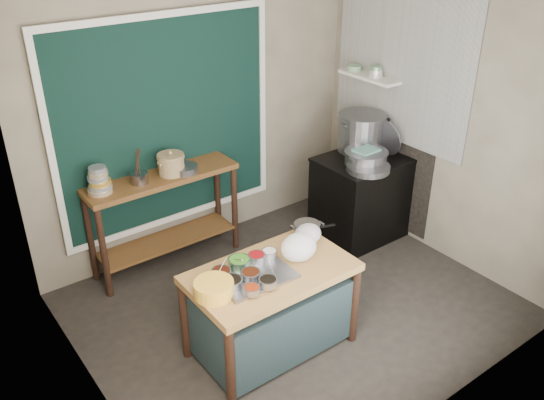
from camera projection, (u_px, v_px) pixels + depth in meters
floor at (293, 307)px, 5.11m from camera, size 3.50×3.00×0.02m
back_wall at (197, 110)px, 5.51m from camera, size 3.50×0.02×2.80m
left_wall at (72, 233)px, 3.52m from camera, size 0.02×3.00×2.80m
right_wall at (443, 116)px, 5.37m from camera, size 0.02×3.00×2.80m
curtain_panel at (167, 124)px, 5.32m from camera, size 2.10×0.02×1.90m
curtain_frame at (168, 124)px, 5.32m from camera, size 2.22×0.03×2.02m
tile_panel at (402, 56)px, 5.54m from camera, size 0.02×1.70×1.70m
soot_patch at (383, 162)px, 6.15m from camera, size 0.01×1.30×1.30m
wall_shelf at (369, 77)px, 5.81m from camera, size 0.22×0.70×0.03m
prep_table at (271, 310)px, 4.47m from camera, size 1.25×0.72×0.75m
back_counter at (165, 220)px, 5.49m from camera, size 1.45×0.40×0.95m
stove_block at (362, 198)px, 6.00m from camera, size 0.90×0.68×0.85m
stove_top at (365, 160)px, 5.80m from camera, size 0.92×0.69×0.03m
condiment_tray at (254, 276)px, 4.21m from camera, size 0.57×0.42×0.02m
condiment_bowls at (246, 271)px, 4.18m from camera, size 0.58×0.47×0.07m
yellow_basin at (214, 289)px, 4.00m from camera, size 0.31×0.31×0.11m
saucepan at (307, 230)px, 4.68m from camera, size 0.29×0.29×0.12m
plastic_bag_a at (299, 247)px, 4.37m from camera, size 0.29×0.25×0.22m
plastic_bag_b at (308, 234)px, 4.58m from camera, size 0.25×0.22×0.17m
bowl_stack at (99, 181)px, 4.93m from camera, size 0.21×0.21×0.24m
utensil_cup at (139, 178)px, 5.12m from camera, size 0.20×0.20×0.10m
ceramic_crock at (171, 165)px, 5.27m from camera, size 0.32×0.32×0.18m
wide_bowl at (185, 169)px, 5.33m from camera, size 0.33×0.33×0.06m
stock_pot at (361, 132)px, 5.89m from camera, size 0.51×0.51×0.39m
pot_lid at (386, 137)px, 5.78m from camera, size 0.10×0.39×0.39m
steamer at (366, 158)px, 5.63m from camera, size 0.49×0.49×0.14m
green_cloth at (366, 150)px, 5.59m from camera, size 0.24×0.19×0.02m
shallow_pan at (368, 168)px, 5.52m from camera, size 0.50×0.50×0.06m
shelf_bowl_stack at (376, 72)px, 5.72m from camera, size 0.14×0.14×0.11m
shelf_bowl_green at (355, 68)px, 5.95m from camera, size 0.17×0.17×0.05m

